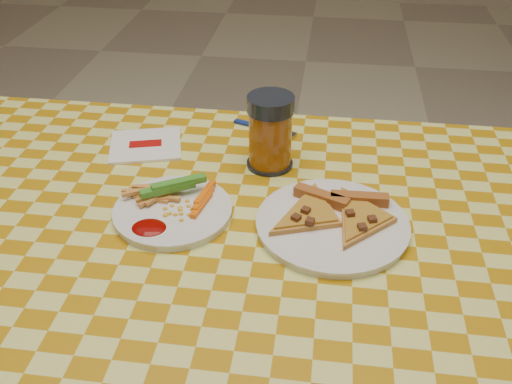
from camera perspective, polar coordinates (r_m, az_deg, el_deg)
table at (r=1.00m, az=-2.68°, el=-7.21°), size 1.28×0.88×0.76m
plate_left at (r=0.99m, az=-8.31°, el=-2.00°), size 0.20×0.20×0.01m
plate_right at (r=0.96m, az=7.62°, el=-3.33°), size 0.30×0.30×0.01m
fries_veggies at (r=1.00m, az=-8.64°, el=-0.69°), size 0.18×0.16×0.04m
pizza_slices at (r=0.97m, az=7.93°, el=-2.14°), size 0.24×0.22×0.02m
drink_glass at (r=1.09m, az=1.43°, el=5.95°), size 0.09×0.09×0.15m
napkin at (r=1.20m, az=-10.98°, el=4.62°), size 0.17×0.17×0.01m
fork at (r=1.25m, az=0.95°, el=6.40°), size 0.14×0.07×0.01m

